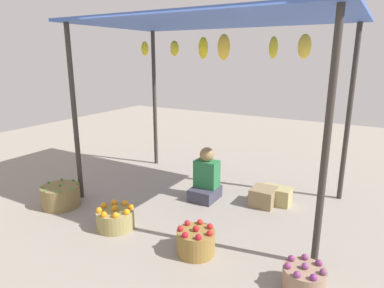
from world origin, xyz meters
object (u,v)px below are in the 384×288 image
at_px(vendor_person, 206,179).
at_px(wooden_crate_stacked_rear, 276,195).
at_px(basket_oranges, 116,218).
at_px(basket_green_chilies, 61,196).
at_px(basket_purple_onions, 304,278).
at_px(basket_red_apples, 196,241).
at_px(wooden_crate_near_vendor, 263,197).

height_order(vendor_person, wooden_crate_stacked_rear, vendor_person).
bearing_deg(basket_oranges, basket_green_chilies, 175.75).
height_order(basket_oranges, basket_purple_onions, basket_oranges).
distance_m(vendor_person, wooden_crate_stacked_rear, 1.03).
relative_size(basket_green_chilies, basket_red_apples, 1.27).
xyz_separation_m(basket_red_apples, wooden_crate_stacked_rear, (0.37, 1.67, -0.02)).
bearing_deg(wooden_crate_stacked_rear, wooden_crate_near_vendor, -134.13).
distance_m(basket_green_chilies, wooden_crate_stacked_rear, 3.04).
height_order(wooden_crate_near_vendor, wooden_crate_stacked_rear, wooden_crate_near_vendor).
bearing_deg(basket_oranges, basket_red_apples, 0.60).
bearing_deg(basket_purple_onions, wooden_crate_stacked_rear, 114.11).
distance_m(basket_green_chilies, basket_red_apples, 2.22).
bearing_deg(basket_red_apples, wooden_crate_stacked_rear, 77.44).
xyz_separation_m(vendor_person, basket_purple_onions, (1.70, -1.33, -0.18)).
relative_size(vendor_person, basket_purple_onions, 2.03).
xyz_separation_m(wooden_crate_near_vendor, wooden_crate_stacked_rear, (0.14, 0.14, -0.00)).
distance_m(vendor_person, basket_oranges, 1.45).
xyz_separation_m(vendor_person, wooden_crate_stacked_rear, (0.95, 0.35, -0.18)).
bearing_deg(basket_green_chilies, basket_oranges, -4.25).
height_order(basket_oranges, wooden_crate_stacked_rear, basket_oranges).
bearing_deg(wooden_crate_stacked_rear, basket_purple_onions, -65.89).
bearing_deg(basket_red_apples, wooden_crate_near_vendor, 81.36).
bearing_deg(vendor_person, basket_oranges, -112.44).
height_order(vendor_person, basket_green_chilies, vendor_person).
bearing_deg(basket_purple_onions, basket_oranges, 179.98).
bearing_deg(basket_purple_onions, vendor_person, 141.98).
distance_m(basket_oranges, basket_red_apples, 1.13).
distance_m(vendor_person, wooden_crate_near_vendor, 0.85).
relative_size(vendor_person, wooden_crate_near_vendor, 2.21).
distance_m(vendor_person, basket_red_apples, 1.45).
height_order(basket_red_apples, wooden_crate_stacked_rear, basket_red_apples).
bearing_deg(basket_purple_onions, wooden_crate_near_vendor, 120.15).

